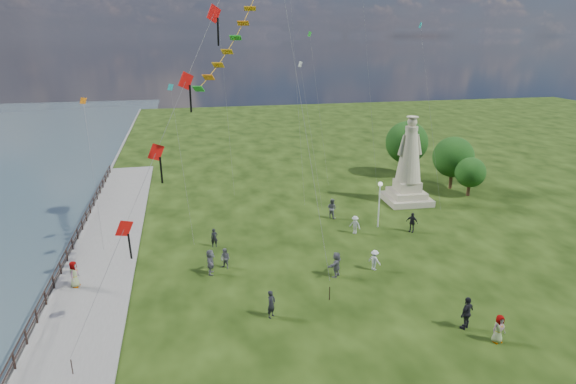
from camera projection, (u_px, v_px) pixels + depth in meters
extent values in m
cube|color=slate|center=(59.00, 278.00, 32.61)|extent=(0.30, 160.00, 0.60)
cube|color=slate|center=(93.00, 285.00, 31.18)|extent=(5.00, 60.00, 0.10)
cylinder|color=black|center=(14.00, 362.00, 23.14)|extent=(0.11, 0.11, 1.00)
cylinder|color=black|center=(26.00, 338.00, 25.00)|extent=(0.11, 0.11, 1.00)
cylinder|color=black|center=(36.00, 317.00, 26.86)|extent=(0.11, 0.11, 1.00)
cylinder|color=black|center=(46.00, 299.00, 28.72)|extent=(0.11, 0.11, 1.00)
cylinder|color=black|center=(53.00, 283.00, 30.57)|extent=(0.11, 0.11, 1.00)
cylinder|color=black|center=(60.00, 269.00, 32.43)|extent=(0.11, 0.11, 1.00)
cylinder|color=black|center=(67.00, 256.00, 34.29)|extent=(0.11, 0.11, 1.00)
cylinder|color=black|center=(72.00, 245.00, 36.15)|extent=(0.11, 0.11, 1.00)
cylinder|color=black|center=(77.00, 235.00, 38.00)|extent=(0.11, 0.11, 1.00)
cylinder|color=black|center=(82.00, 225.00, 39.86)|extent=(0.11, 0.11, 1.00)
cylinder|color=black|center=(86.00, 217.00, 41.72)|extent=(0.11, 0.11, 1.00)
cylinder|color=black|center=(90.00, 209.00, 43.58)|extent=(0.11, 0.11, 1.00)
cylinder|color=black|center=(94.00, 202.00, 45.43)|extent=(0.11, 0.11, 1.00)
cylinder|color=black|center=(97.00, 196.00, 47.29)|extent=(0.11, 0.11, 1.00)
cylinder|color=black|center=(100.00, 190.00, 49.15)|extent=(0.11, 0.11, 1.00)
cylinder|color=black|center=(103.00, 184.00, 51.01)|extent=(0.11, 0.11, 1.00)
cylinder|color=black|center=(105.00, 179.00, 52.86)|extent=(0.11, 0.11, 1.00)
cylinder|color=black|center=(108.00, 174.00, 54.72)|extent=(0.11, 0.11, 1.00)
cylinder|color=black|center=(110.00, 169.00, 56.58)|extent=(0.11, 0.11, 1.00)
cube|color=black|center=(59.00, 262.00, 32.28)|extent=(0.06, 52.00, 0.06)
cube|color=black|center=(60.00, 268.00, 32.42)|extent=(0.06, 52.00, 0.06)
cube|color=tan|center=(406.00, 199.00, 46.98)|extent=(4.28, 4.28, 0.59)
cube|color=tan|center=(407.00, 193.00, 46.80)|extent=(3.26, 3.26, 0.59)
cube|color=tan|center=(407.00, 185.00, 46.56)|extent=(2.24, 2.24, 0.98)
cylinder|color=tan|center=(412.00, 128.00, 44.84)|extent=(1.22, 1.22, 0.39)
sphere|color=tan|center=(412.00, 122.00, 44.65)|extent=(0.90, 0.90, 0.90)
cylinder|color=tan|center=(413.00, 117.00, 44.51)|extent=(1.08, 1.08, 0.10)
cylinder|color=silver|center=(379.00, 206.00, 40.28)|extent=(0.11, 0.11, 3.70)
sphere|color=white|center=(380.00, 184.00, 39.67)|extent=(0.37, 0.37, 0.37)
cylinder|color=#382314|center=(451.00, 179.00, 50.89)|extent=(0.36, 0.36, 2.12)
sphere|color=#17390F|center=(453.00, 157.00, 50.15)|extent=(4.23, 4.23, 4.23)
cylinder|color=#382314|center=(468.00, 188.00, 48.68)|extent=(0.36, 0.36, 1.51)
sphere|color=#17390F|center=(470.00, 172.00, 48.16)|extent=(3.02, 3.02, 3.02)
cylinder|color=#382314|center=(405.00, 165.00, 55.72)|extent=(0.36, 0.36, 2.40)
sphere|color=#17390F|center=(407.00, 142.00, 54.89)|extent=(4.80, 4.80, 4.80)
imported|color=black|center=(271.00, 304.00, 27.50)|extent=(0.72, 0.71, 1.67)
imported|color=#595960|center=(225.00, 259.00, 33.33)|extent=(0.84, 0.82, 1.49)
imported|color=silver|center=(375.00, 260.00, 33.15)|extent=(0.93, 1.05, 1.46)
imported|color=black|center=(467.00, 313.00, 26.37)|extent=(1.28, 1.05, 1.94)
imported|color=#595960|center=(499.00, 329.00, 25.24)|extent=(0.83, 0.57, 1.59)
imported|color=#595960|center=(210.00, 262.00, 32.52)|extent=(0.87, 1.71, 1.78)
imported|color=black|center=(214.00, 238.00, 36.80)|extent=(0.56, 0.39, 1.47)
imported|color=#595960|center=(332.00, 208.00, 42.62)|extent=(0.97, 1.02, 1.80)
imported|color=silver|center=(355.00, 225.00, 39.29)|extent=(1.03, 1.06, 1.51)
imported|color=black|center=(412.00, 222.00, 39.58)|extent=(1.03, 1.06, 1.68)
imported|color=#595960|center=(74.00, 276.00, 30.68)|extent=(0.70, 0.95, 1.75)
imported|color=#595960|center=(336.00, 264.00, 32.20)|extent=(1.63, 1.66, 1.75)
cylinder|color=black|center=(72.00, 368.00, 22.80)|extent=(0.06, 0.06, 0.90)
cube|color=red|center=(124.00, 228.00, 23.89)|extent=(0.87, 0.64, 1.03)
cube|color=black|center=(130.00, 246.00, 24.13)|extent=(0.10, 0.28, 1.48)
cube|color=red|center=(156.00, 152.00, 24.70)|extent=(0.87, 0.64, 1.03)
cube|color=black|center=(161.00, 170.00, 24.94)|extent=(0.10, 0.28, 1.48)
cube|color=red|center=(186.00, 81.00, 25.51)|extent=(0.87, 0.64, 1.03)
cube|color=black|center=(191.00, 99.00, 25.74)|extent=(0.10, 0.28, 1.48)
cube|color=red|center=(214.00, 14.00, 26.31)|extent=(0.87, 0.64, 1.03)
cube|color=black|center=(218.00, 32.00, 26.55)|extent=(0.10, 0.28, 1.48)
cylinder|color=black|center=(330.00, 293.00, 29.40)|extent=(0.06, 0.06, 0.90)
cube|color=orange|center=(250.00, 9.00, 25.05)|extent=(0.70, 0.68, 0.21)
cube|color=orange|center=(243.00, 23.00, 24.58)|extent=(0.69, 0.69, 0.23)
cube|color=green|center=(236.00, 38.00, 24.10)|extent=(0.68, 0.69, 0.25)
cube|color=orange|center=(227.00, 52.00, 23.61)|extent=(0.66, 0.69, 0.27)
cube|color=orange|center=(218.00, 65.00, 23.10)|extent=(0.64, 0.68, 0.28)
cube|color=orange|center=(209.00, 77.00, 22.57)|extent=(0.62, 0.67, 0.30)
cube|color=green|center=(198.00, 89.00, 22.03)|extent=(0.60, 0.66, 0.31)
cube|color=teal|center=(170.00, 87.00, 38.11)|extent=(0.51, 0.39, 0.57)
cylinder|color=#595959|center=(182.00, 165.00, 37.67)|extent=(1.02, 5.02, 11.54)
cube|color=silver|center=(300.00, 64.00, 45.30)|extent=(0.51, 0.39, 0.57)
cylinder|color=#595959|center=(311.00, 136.00, 45.07)|extent=(1.02, 5.02, 12.89)
cylinder|color=#595959|center=(369.00, 84.00, 48.29)|extent=(1.02, 5.02, 21.60)
cylinder|color=#595959|center=(221.00, 49.00, 46.63)|extent=(1.02, 5.02, 28.42)
cube|color=green|center=(310.00, 34.00, 51.71)|extent=(0.51, 0.39, 0.57)
cylinder|color=#595959|center=(319.00, 110.00, 51.90)|extent=(1.02, 5.02, 15.62)
cube|color=orange|center=(83.00, 101.00, 37.39)|extent=(0.51, 0.39, 0.57)
cylinder|color=#595959|center=(93.00, 174.00, 36.81)|extent=(1.02, 5.02, 10.61)
cylinder|color=#595959|center=(294.00, 52.00, 43.85)|extent=(1.02, 5.02, 28.00)
cube|color=teal|center=(420.00, 25.00, 44.09)|extent=(0.51, 0.39, 0.57)
cylinder|color=#595959|center=(431.00, 118.00, 44.39)|extent=(1.02, 5.02, 16.34)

